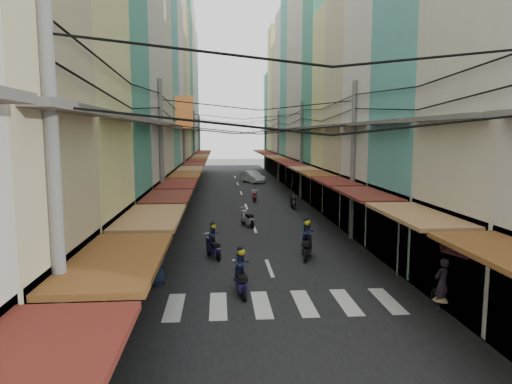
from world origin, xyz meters
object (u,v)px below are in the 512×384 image
white_car (252,183)px  market_umbrella (480,242)px  bicycle (444,264)px  traffic_sign (399,219)px

white_car → market_umbrella: 38.55m
white_car → bicycle: 33.44m
white_car → traffic_sign: (3.17, -34.39, 2.27)m
bicycle → market_umbrella: bearing=-173.7°
market_umbrella → traffic_sign: (-0.98, 3.87, -0.00)m
white_car → market_umbrella: market_umbrella is taller
bicycle → traffic_sign: (-2.65, -1.46, 2.27)m
market_umbrella → bicycle: bearing=72.6°
market_umbrella → traffic_sign: bearing=104.2°
white_car → traffic_sign: bearing=-108.9°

